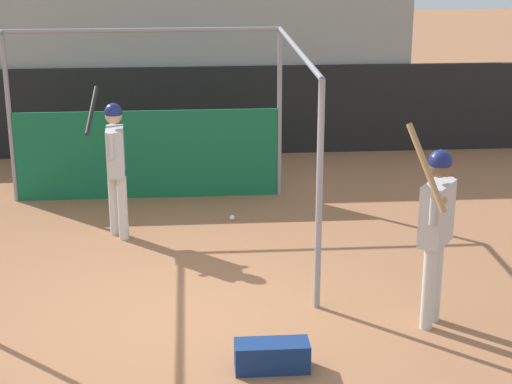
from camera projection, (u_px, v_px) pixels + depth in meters
ground_plane at (180, 319)px, 9.02m from camera, size 60.00×60.00×0.00m
outfield_wall at (181, 111)px, 14.96m from camera, size 24.00×0.12×1.56m
bleacher_section at (180, 49)px, 16.28m from camera, size 8.15×3.20×3.24m
batting_cage at (144, 135)px, 11.95m from camera, size 4.00×4.03×2.53m
player_batter at (115, 157)px, 11.01m from camera, size 0.50×0.88×1.92m
player_waiting at (436, 220)px, 8.56m from camera, size 0.62×0.82×2.18m
equipment_bag at (272, 356)px, 7.99m from camera, size 0.70×0.28×0.28m
baseball at (232, 218)px, 11.93m from camera, size 0.07×0.07×0.07m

